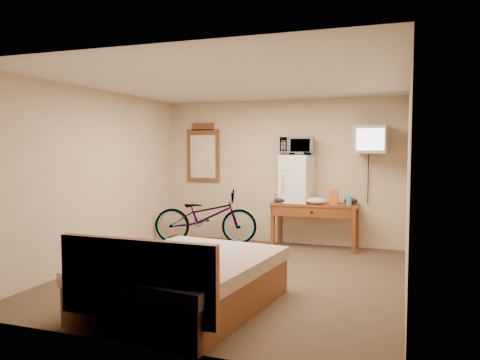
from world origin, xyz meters
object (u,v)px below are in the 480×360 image
at_px(mini_fridge, 297,179).
at_px(crt_television, 371,140).
at_px(wall_mirror, 203,153).
at_px(desk, 314,210).
at_px(blue_cup, 349,201).
at_px(bed, 183,281).
at_px(bicycle, 206,216).
at_px(microwave, 297,146).

distance_m(mini_fridge, crt_television, 1.37).
xyz_separation_m(mini_fridge, wall_mirror, (-1.80, 0.21, 0.42)).
distance_m(desk, mini_fridge, 0.61).
relative_size(blue_cup, bed, 0.07).
bearing_deg(bed, desk, 77.75).
height_order(mini_fridge, bicycle, mini_fridge).
height_order(mini_fridge, blue_cup, mini_fridge).
relative_size(bicycle, bed, 0.81).
height_order(wall_mirror, bicycle, wall_mirror).
bearing_deg(desk, mini_fridge, 168.95).
bearing_deg(crt_television, microwave, 178.10).
bearing_deg(mini_fridge, microwave, 56.30).
xyz_separation_m(mini_fridge, crt_television, (1.20, -0.04, 0.65)).
bearing_deg(mini_fridge, desk, -11.05).
bearing_deg(blue_cup, mini_fridge, 171.03).
bearing_deg(bed, mini_fridge, 83.13).
relative_size(crt_television, wall_mirror, 0.57).
height_order(desk, crt_television, crt_television).
height_order(blue_cup, bicycle, bicycle).
bearing_deg(crt_television, wall_mirror, 175.21).
height_order(mini_fridge, crt_television, crt_television).
relative_size(crt_television, bicycle, 0.34).
xyz_separation_m(mini_fridge, microwave, (0.00, 0.00, 0.55)).
bearing_deg(microwave, blue_cup, -20.13).
bearing_deg(blue_cup, bed, -111.54).
xyz_separation_m(microwave, crt_television, (1.20, -0.04, 0.10)).
bearing_deg(wall_mirror, desk, -7.36).
xyz_separation_m(desk, bed, (-0.73, -3.37, -0.34)).
height_order(desk, wall_mirror, wall_mirror).
relative_size(desk, blue_cup, 9.83).
height_order(microwave, bicycle, microwave).
xyz_separation_m(wall_mirror, bicycle, (0.26, -0.49, -1.10)).
distance_m(desk, wall_mirror, 2.33).
distance_m(desk, microwave, 1.11).
bearing_deg(crt_television, desk, -178.54).
height_order(bicycle, bed, bicycle).
height_order(microwave, blue_cup, microwave).
distance_m(mini_fridge, wall_mirror, 1.86).
distance_m(crt_television, bed, 4.05).
bearing_deg(mini_fridge, wall_mirror, 173.29).
height_order(microwave, crt_television, crt_television).
relative_size(microwave, wall_mirror, 0.51).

